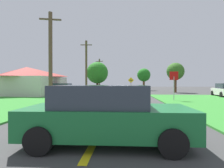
% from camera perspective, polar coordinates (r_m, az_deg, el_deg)
% --- Properties ---
extents(ground_plane, '(120.00, 120.00, 0.00)m').
position_cam_1_polar(ground_plane, '(18.64, 1.51, -4.80)').
color(ground_plane, '#3E3E3E').
extents(lane_stripe_center, '(0.20, 14.00, 0.01)m').
position_cam_1_polar(lane_stripe_center, '(10.72, -0.53, -8.65)').
color(lane_stripe_center, yellow).
rests_on(lane_stripe_center, ground).
extents(stop_sign, '(0.78, 0.07, 2.72)m').
position_cam_1_polar(stop_sign, '(17.29, 19.18, 1.16)').
color(stop_sign, '#9EA0A8').
rests_on(stop_sign, ground).
extents(car_behind_on_main_road, '(4.55, 2.06, 1.62)m').
position_cam_1_polar(car_behind_on_main_road, '(5.02, -2.05, -9.76)').
color(car_behind_on_main_road, '#196B33').
rests_on(car_behind_on_main_road, ground).
extents(parked_car_near_building, '(4.20, 2.09, 1.62)m').
position_cam_1_polar(parked_car_near_building, '(23.84, -15.46, -1.74)').
color(parked_car_near_building, silver).
rests_on(parked_car_near_building, ground).
extents(utility_pole_near, '(1.78, 0.53, 7.67)m').
position_cam_1_polar(utility_pole_near, '(16.12, -19.07, 8.38)').
color(utility_pole_near, brown).
rests_on(utility_pole_near, ground).
extents(utility_pole_mid, '(1.80, 0.33, 8.27)m').
position_cam_1_polar(utility_pole_mid, '(28.26, -8.23, 5.56)').
color(utility_pole_mid, '#4E4A29').
rests_on(utility_pole_mid, ground).
extents(utility_pole_far, '(1.76, 0.62, 7.14)m').
position_cam_1_polar(utility_pole_far, '(40.79, -4.05, 3.21)').
color(utility_pole_far, '#4C4929').
rests_on(utility_pole_far, ground).
extents(direction_sign, '(0.91, 0.08, 2.53)m').
position_cam_1_polar(direction_sign, '(27.03, 6.07, 0.15)').
color(direction_sign, slate).
rests_on(direction_sign, ground).
extents(oak_tree_left, '(2.91, 2.91, 4.86)m').
position_cam_1_polar(oak_tree_left, '(39.96, 10.13, 2.79)').
color(oak_tree_left, brown).
rests_on(oak_tree_left, ground).
extents(pine_tree_center, '(4.39, 4.39, 5.92)m').
position_cam_1_polar(pine_tree_center, '(36.51, -4.70, 3.58)').
color(pine_tree_center, brown).
rests_on(pine_tree_center, ground).
extents(oak_tree_right, '(2.96, 2.96, 5.13)m').
position_cam_1_polar(oak_tree_right, '(32.59, 19.61, 3.76)').
color(oak_tree_right, brown).
rests_on(oak_tree_right, ground).
extents(barn, '(9.06, 7.64, 3.81)m').
position_cam_1_polar(barn, '(26.59, -25.62, 0.83)').
color(barn, beige).
rests_on(barn, ground).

